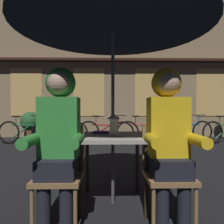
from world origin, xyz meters
The scene contains 16 objects.
ground_plane centered at (0.00, 0.00, 0.00)m, with size 60.00×60.00×0.00m, color black.
cafe_table centered at (0.00, 0.00, 0.64)m, with size 0.72×0.72×0.74m.
patio_umbrella centered at (0.00, 0.00, 2.06)m, with size 2.10×2.10×2.31m.
lantern centered at (0.01, 0.02, 0.86)m, with size 0.11×0.11×0.23m.
chair_left centered at (-0.48, -0.37, 0.49)m, with size 0.40×0.40×0.87m.
chair_right centered at (0.48, -0.37, 0.49)m, with size 0.40×0.40×0.87m.
person_left_hooded centered at (-0.48, -0.43, 0.85)m, with size 0.45×0.56×1.40m.
person_right_hooded centered at (0.48, -0.43, 0.85)m, with size 0.45×0.56×1.40m.
shopfront_building centered at (0.36, 5.40, 3.09)m, with size 10.00×0.93×6.20m.
bicycle_nearest centered at (-2.43, 3.69, 0.35)m, with size 1.67×0.26×0.84m.
bicycle_second centered at (-1.44, 3.70, 0.35)m, with size 1.66×0.39×0.84m.
bicycle_third centered at (-0.14, 3.70, 0.35)m, with size 1.64×0.45×0.84m.
bicycle_fourth centered at (1.02, 3.72, 0.35)m, with size 1.68×0.15×0.84m.
bicycle_fifth centered at (2.26, 3.77, 0.35)m, with size 1.67×0.31×0.84m.
book centered at (-0.12, 0.17, 0.75)m, with size 0.20×0.14×0.02m, color #661E7A.
potted_plant centered at (-2.51, 4.28, 0.54)m, with size 0.60×0.60×0.92m.
Camera 1 is at (-0.05, -2.22, 1.04)m, focal length 32.91 mm.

